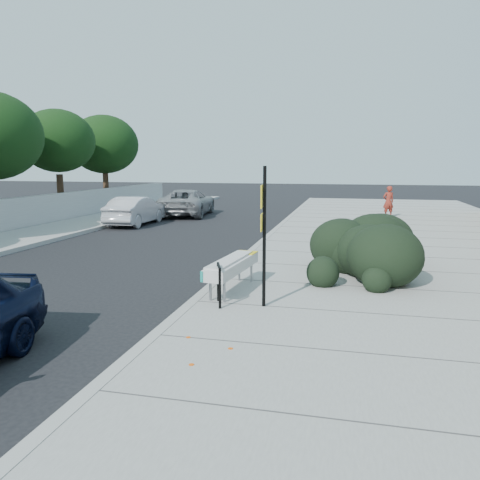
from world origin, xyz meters
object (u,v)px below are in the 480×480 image
object	(u,v)px
bench	(232,266)
wagon_silver	(136,211)
suv_silver	(187,202)
pedestrian	(388,202)
sign_post	(264,229)
bike_rack	(219,281)

from	to	relation	value
bench	wagon_silver	distance (m)	13.56
suv_silver	pedestrian	distance (m)	11.20
sign_post	pedestrian	distance (m)	17.39
bench	sign_post	distance (m)	1.68
bench	sign_post	xyz separation A→B (m)	(0.89, -1.00, 1.02)
bench	sign_post	bearing A→B (deg)	-41.99
bike_rack	pedestrian	bearing A→B (deg)	55.72
bench	pedestrian	distance (m)	16.62
wagon_silver	suv_silver	size ratio (longest dim) A/B	0.78
suv_silver	bench	bearing A→B (deg)	106.50
wagon_silver	pedestrian	bearing A→B (deg)	-158.72
wagon_silver	sign_post	bearing A→B (deg)	125.04
bike_rack	pedestrian	world-z (taller)	pedestrian
wagon_silver	suv_silver	bearing A→B (deg)	-103.28
bench	bike_rack	xyz separation A→B (m)	(0.00, -1.12, -0.06)
bench	sign_post	world-z (taller)	sign_post
bike_rack	sign_post	bearing A→B (deg)	-12.05
wagon_silver	suv_silver	distance (m)	4.67
suv_silver	sign_post	bearing A→B (deg)	107.84
sign_post	bench	bearing A→B (deg)	126.64
pedestrian	sign_post	bearing A→B (deg)	55.70
bike_rack	wagon_silver	world-z (taller)	wagon_silver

